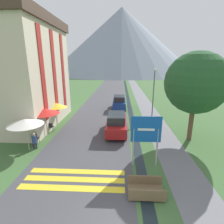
# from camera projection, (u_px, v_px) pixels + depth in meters

# --- Properties ---
(ground_plane) EXTENTS (160.00, 160.00, 0.00)m
(ground_plane) POSITION_uv_depth(u_px,v_px,m) (121.00, 106.00, 25.51)
(ground_plane) COLOR #3D6033
(road) EXTENTS (6.40, 60.00, 0.01)m
(road) POSITION_uv_depth(u_px,v_px,m) (109.00, 94.00, 35.23)
(road) COLOR #424247
(road) RESTS_ON ground_plane
(footpath) EXTENTS (2.20, 60.00, 0.01)m
(footpath) POSITION_uv_depth(u_px,v_px,m) (139.00, 94.00, 34.93)
(footpath) COLOR slate
(footpath) RESTS_ON ground_plane
(drainage_channel) EXTENTS (0.60, 60.00, 0.00)m
(drainage_channel) POSITION_uv_depth(u_px,v_px,m) (127.00, 94.00, 35.05)
(drainage_channel) COLOR black
(drainage_channel) RESTS_ON ground_plane
(crosswalk_marking) EXTENTS (5.44, 1.84, 0.01)m
(crosswalk_marking) POSITION_uv_depth(u_px,v_px,m) (74.00, 179.00, 9.45)
(crosswalk_marking) COLOR yellow
(crosswalk_marking) RESTS_ON ground_plane
(mountain_distant) EXTENTS (78.14, 78.14, 33.63)m
(mountain_distant) POSITION_uv_depth(u_px,v_px,m) (122.00, 42.00, 93.92)
(mountain_distant) COLOR gray
(mountain_distant) RESTS_ON ground_plane
(hotel_building) EXTENTS (6.35, 9.90, 10.22)m
(hotel_building) POSITION_uv_depth(u_px,v_px,m) (24.00, 68.00, 16.76)
(hotel_building) COLOR beige
(hotel_building) RESTS_ON ground_plane
(road_sign) EXTENTS (1.78, 0.11, 3.14)m
(road_sign) POSITION_uv_depth(u_px,v_px,m) (146.00, 134.00, 10.21)
(road_sign) COLOR #9E9EA3
(road_sign) RESTS_ON ground_plane
(footbridge) EXTENTS (1.70, 1.10, 0.65)m
(footbridge) POSITION_uv_depth(u_px,v_px,m) (146.00, 190.00, 8.34)
(footbridge) COLOR brown
(footbridge) RESTS_ON ground_plane
(parked_car_near) EXTENTS (1.81, 4.41, 1.82)m
(parked_car_near) POSITION_uv_depth(u_px,v_px,m) (116.00, 123.00, 15.42)
(parked_car_near) COLOR #A31919
(parked_car_near) RESTS_ON ground_plane
(parked_car_far) EXTENTS (1.75, 3.91, 1.82)m
(parked_car_far) POSITION_uv_depth(u_px,v_px,m) (119.00, 102.00, 23.49)
(parked_car_far) COLOR navy
(parked_car_far) RESTS_ON ground_plane
(cafe_chair_far_left) EXTENTS (0.40, 0.40, 0.85)m
(cafe_chair_far_left) POSITION_uv_depth(u_px,v_px,m) (51.00, 126.00, 15.80)
(cafe_chair_far_left) COLOR #232328
(cafe_chair_far_left) RESTS_ON ground_plane
(cafe_chair_far_right) EXTENTS (0.40, 0.40, 0.85)m
(cafe_chair_far_right) POSITION_uv_depth(u_px,v_px,m) (46.00, 126.00, 15.95)
(cafe_chair_far_right) COLOR #232328
(cafe_chair_far_right) RESTS_ON ground_plane
(cafe_chair_middle) EXTENTS (0.40, 0.40, 0.85)m
(cafe_chair_middle) POSITION_uv_depth(u_px,v_px,m) (40.00, 131.00, 14.69)
(cafe_chair_middle) COLOR #232328
(cafe_chair_middle) RESTS_ON ground_plane
(cafe_chair_near_right) EXTENTS (0.40, 0.40, 0.85)m
(cafe_chair_near_right) POSITION_uv_depth(u_px,v_px,m) (35.00, 138.00, 13.41)
(cafe_chair_near_right) COLOR #232328
(cafe_chair_near_right) RESTS_ON ground_plane
(cafe_umbrella_front_white) EXTENTS (2.46, 2.46, 2.32)m
(cafe_umbrella_front_white) POSITION_uv_depth(u_px,v_px,m) (25.00, 122.00, 12.12)
(cafe_umbrella_front_white) COLOR #B7B2A8
(cafe_umbrella_front_white) RESTS_ON ground_plane
(cafe_umbrella_middle_red) EXTENTS (2.38, 2.38, 2.39)m
(cafe_umbrella_middle_red) POSITION_uv_depth(u_px,v_px,m) (45.00, 111.00, 14.49)
(cafe_umbrella_middle_red) COLOR #B7B2A8
(cafe_umbrella_middle_red) RESTS_ON ground_plane
(cafe_umbrella_rear_yellow) EXTENTS (2.13, 2.13, 2.25)m
(cafe_umbrella_rear_yellow) POSITION_uv_depth(u_px,v_px,m) (56.00, 105.00, 17.18)
(cafe_umbrella_rear_yellow) COLOR #B7B2A8
(cafe_umbrella_rear_yellow) RESTS_ON ground_plane
(person_seated_far) EXTENTS (0.32, 0.32, 1.23)m
(person_seated_far) POSITION_uv_depth(u_px,v_px,m) (34.00, 140.00, 12.62)
(person_seated_far) COLOR #282833
(person_seated_far) RESTS_ON ground_plane
(person_standing_terrace) EXTENTS (0.32, 0.32, 1.79)m
(person_standing_terrace) POSITION_uv_depth(u_px,v_px,m) (36.00, 129.00, 13.76)
(person_standing_terrace) COLOR #282833
(person_standing_terrace) RESTS_ON ground_plane
(person_seated_near) EXTENTS (0.32, 0.32, 1.25)m
(person_seated_near) POSITION_uv_depth(u_px,v_px,m) (42.00, 125.00, 15.53)
(person_seated_near) COLOR #282833
(person_seated_near) RESTS_ON ground_plane
(streetlamp) EXTENTS (0.28, 0.28, 5.45)m
(streetlamp) POSITION_uv_depth(u_px,v_px,m) (154.00, 89.00, 19.83)
(streetlamp) COLOR #515156
(streetlamp) RESTS_ON ground_plane
(tree_by_path) EXTENTS (4.65, 4.65, 6.95)m
(tree_by_path) POSITION_uv_depth(u_px,v_px,m) (196.00, 83.00, 13.05)
(tree_by_path) COLOR brown
(tree_by_path) RESTS_ON ground_plane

